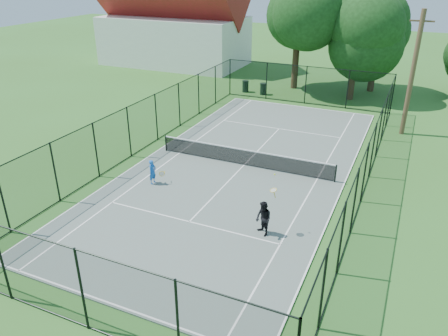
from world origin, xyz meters
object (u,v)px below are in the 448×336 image
at_px(tennis_net, 244,157).
at_px(player_blue, 153,172).
at_px(trash_bin_left, 245,86).
at_px(utility_pole, 412,74).
at_px(trash_bin_right, 263,89).
at_px(player_black, 263,219).

bearing_deg(tennis_net, player_blue, -131.05).
relative_size(trash_bin_left, utility_pole, 0.13).
xyz_separation_m(trash_bin_right, player_black, (7.12, -20.14, 0.32)).
bearing_deg(tennis_net, utility_pole, 49.78).
relative_size(tennis_net, player_blue, 7.92).
bearing_deg(trash_bin_left, trash_bin_right, -4.95).
xyz_separation_m(tennis_net, utility_pole, (7.61, 9.00, 3.39)).
distance_m(utility_pole, player_black, 15.94).
bearing_deg(trash_bin_left, tennis_net, -68.64).
distance_m(tennis_net, player_blue, 5.20).
bearing_deg(player_blue, tennis_net, 48.95).
height_order(trash_bin_right, player_black, player_black).
bearing_deg(player_blue, trash_bin_right, 91.54).
height_order(trash_bin_right, player_blue, player_blue).
distance_m(trash_bin_left, player_black, 22.12).
xyz_separation_m(utility_pole, player_blue, (-11.02, -12.92, -3.27)).
distance_m(trash_bin_right, player_blue, 18.07).
bearing_deg(trash_bin_right, trash_bin_left, 175.05).
bearing_deg(player_blue, trash_bin_left, 96.82).
bearing_deg(player_black, trash_bin_left, 113.49).
xyz_separation_m(utility_pole, player_black, (-4.38, -15.00, -3.16)).
distance_m(trash_bin_left, trash_bin_right, 1.70).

